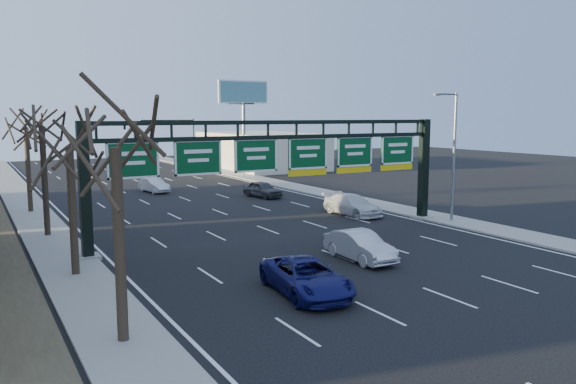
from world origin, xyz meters
TOP-DOWN VIEW (x-y plane):
  - ground at (0.00, 0.00)m, footprint 160.00×160.00m
  - sidewalk_left at (-12.80, 20.00)m, footprint 3.00×120.00m
  - sidewalk_right at (12.80, 20.00)m, footprint 3.00×120.00m
  - lane_markings at (0.00, 20.00)m, footprint 21.60×120.00m
  - sign_gantry at (0.16, 8.00)m, footprint 24.60×1.20m
  - building_right_distant at (20.00, 50.00)m, footprint 12.00×20.00m
  - tree_near at (-12.80, -4.00)m, footprint 3.60×3.60m
  - tree_gantry at (-12.80, 5.00)m, footprint 3.60×3.60m
  - tree_mid at (-12.80, 15.00)m, footprint 3.60×3.60m
  - tree_far at (-12.80, 25.00)m, footprint 3.60×3.60m
  - streetlight_near at (12.47, 6.00)m, footprint 2.15×0.22m
  - streetlight_far at (12.47, 40.00)m, footprint 2.15×0.22m
  - billboard_right at (15.00, 44.98)m, footprint 7.00×0.50m
  - traffic_signal_mast at (5.69, 55.00)m, footprint 10.16×0.54m
  - car_blue_suv at (-4.85, -2.62)m, footprint 3.05×5.60m
  - car_silver_sedan at (0.51, 0.73)m, footprint 1.68×4.62m
  - car_white_wagon at (8.18, 11.77)m, footprint 2.54×5.45m
  - car_grey_far at (6.57, 23.40)m, footprint 2.48×4.59m
  - car_silver_distant at (-1.10, 31.65)m, footprint 2.16×4.42m

SIDE VIEW (x-z plane):
  - ground at x=0.00m, z-range 0.00..0.00m
  - lane_markings at x=0.00m, z-range 0.00..0.01m
  - sidewalk_left at x=-12.80m, z-range 0.00..0.12m
  - sidewalk_right at x=12.80m, z-range 0.00..0.12m
  - car_silver_distant at x=-1.10m, z-range 0.00..1.39m
  - car_grey_far at x=6.57m, z-range 0.00..1.48m
  - car_blue_suv at x=-4.85m, z-range 0.00..1.49m
  - car_silver_sedan at x=0.51m, z-range 0.00..1.52m
  - car_white_wagon at x=8.18m, z-range 0.00..1.54m
  - building_right_distant at x=20.00m, z-range 0.00..5.00m
  - sign_gantry at x=0.16m, z-range 1.03..8.23m
  - streetlight_near at x=12.47m, z-range 0.58..9.58m
  - streetlight_far at x=12.47m, z-range 0.58..9.58m
  - traffic_signal_mast at x=5.69m, z-range 2.00..9.00m
  - tree_gantry at x=-12.80m, z-range 2.87..11.35m
  - tree_near at x=-12.80m, z-range 3.05..11.91m
  - tree_far at x=-12.80m, z-range 3.05..11.91m
  - tree_mid at x=-12.80m, z-range 3.23..12.47m
  - billboard_right at x=15.00m, z-range 3.06..15.06m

